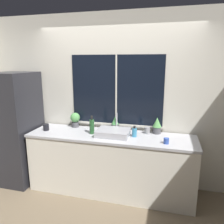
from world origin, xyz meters
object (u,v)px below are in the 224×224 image
at_px(sink, 113,132).
at_px(bottle_tall, 92,126).
at_px(potted_plant_left, 75,119).
at_px(mug_blue, 166,141).
at_px(potted_plant_right, 157,125).
at_px(refrigerator, 16,128).
at_px(mug_grey, 147,130).
at_px(potted_plant_center, 115,124).
at_px(soap_bottle, 134,132).
at_px(mug_black, 46,127).

xyz_separation_m(sink, bottle_tall, (-0.33, -0.00, 0.07)).
height_order(potted_plant_left, mug_blue, potted_plant_left).
bearing_deg(potted_plant_right, refrigerator, -172.72).
distance_m(potted_plant_right, mug_grey, 0.16).
height_order(potted_plant_center, mug_blue, potted_plant_center).
distance_m(potted_plant_right, mug_blue, 0.43).
xyz_separation_m(refrigerator, soap_bottle, (1.94, 0.05, 0.07)).
bearing_deg(sink, potted_plant_center, 97.96).
bearing_deg(potted_plant_right, soap_bottle, -142.43).
relative_size(refrigerator, potted_plant_center, 8.04).
xyz_separation_m(potted_plant_center, mug_black, (-1.05, -0.29, -0.06)).
bearing_deg(potted_plant_center, refrigerator, -169.83).
bearing_deg(bottle_tall, mug_grey, 15.33).
distance_m(potted_plant_left, bottle_tall, 0.46).
height_order(refrigerator, soap_bottle, refrigerator).
bearing_deg(potted_plant_left, bottle_tall, -33.95).
bearing_deg(potted_plant_left, potted_plant_center, -0.00).
relative_size(sink, soap_bottle, 2.96).
bearing_deg(refrigerator, bottle_tall, 1.26).
relative_size(bottle_tall, mug_grey, 2.88).
height_order(refrigerator, mug_blue, refrigerator).
bearing_deg(potted_plant_left, soap_bottle, -12.83).
relative_size(potted_plant_center, mug_black, 2.22).
relative_size(potted_plant_left, mug_black, 2.39).
bearing_deg(refrigerator, mug_grey, 6.74).
height_order(refrigerator, sink, refrigerator).
bearing_deg(soap_bottle, mug_grey, 49.74).
height_order(bottle_tall, mug_black, bottle_tall).
xyz_separation_m(sink, mug_black, (-1.08, -0.03, 0.00)).
distance_m(potted_plant_left, mug_blue, 1.53).
bearing_deg(bottle_tall, mug_black, -177.88).
distance_m(refrigerator, sink, 1.64).
bearing_deg(mug_black, soap_bottle, 2.19).
bearing_deg(potted_plant_right, sink, -157.20).
distance_m(refrigerator, bottle_tall, 1.31).
distance_m(potted_plant_right, mug_black, 1.72).
bearing_deg(potted_plant_center, mug_grey, -4.23).
bearing_deg(refrigerator, mug_black, 0.10).
xyz_separation_m(potted_plant_center, mug_blue, (0.80, -0.40, -0.07)).
distance_m(refrigerator, potted_plant_left, 0.98).
bearing_deg(mug_grey, potted_plant_right, 15.35).
height_order(sink, mug_blue, sink).
bearing_deg(mug_blue, refrigerator, 177.39).
height_order(potted_plant_right, mug_black, potted_plant_right).
distance_m(potted_plant_right, bottle_tall, 0.98).
xyz_separation_m(potted_plant_left, soap_bottle, (1.02, -0.23, -0.07)).
distance_m(potted_plant_left, soap_bottle, 1.05).
height_order(refrigerator, potted_plant_center, refrigerator).
bearing_deg(sink, refrigerator, -178.95).
xyz_separation_m(bottle_tall, mug_black, (-0.75, -0.03, -0.07)).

